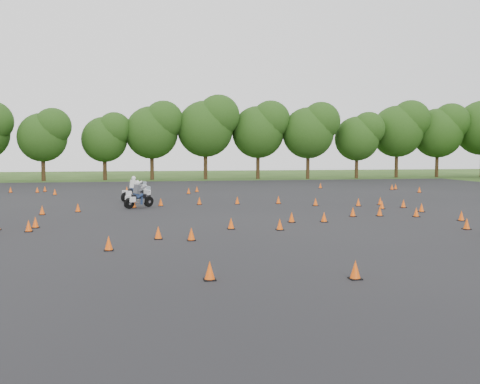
{
  "coord_description": "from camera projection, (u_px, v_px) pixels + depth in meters",
  "views": [
    {
      "loc": [
        -4.87,
        -21.92,
        3.16
      ],
      "look_at": [
        0.0,
        4.0,
        1.2
      ],
      "focal_mm": 40.0,
      "sensor_mm": 36.0,
      "label": 1
    }
  ],
  "objects": [
    {
      "name": "rider_white",
      "position": [
        136.0,
        189.0,
        34.28
      ],
      "size": [
        2.14,
        1.7,
        1.64
      ],
      "primitive_type": null,
      "rotation": [
        0.0,
        0.0,
        0.57
      ],
      "color": "silver",
      "rests_on": "ground"
    },
    {
      "name": "treeline",
      "position": [
        223.0,
        138.0,
        57.24
      ],
      "size": [
        87.02,
        32.26,
        10.95
      ],
      "color": "#214313",
      "rests_on": "ground"
    },
    {
      "name": "rider_grey",
      "position": [
        139.0,
        194.0,
        30.44
      ],
      "size": [
        1.95,
        1.74,
        1.55
      ],
      "primitive_type": null,
      "rotation": [
        0.0,
        0.0,
        0.68
      ],
      "color": "#46484E",
      "rests_on": "ground"
    },
    {
      "name": "traffic_cones",
      "position": [
        234.0,
        208.0,
        28.07
      ],
      "size": [
        36.19,
        32.82,
        0.45
      ],
      "color": "#FF560A",
      "rests_on": "asphalt_pad"
    },
    {
      "name": "asphalt_pad",
      "position": [
        233.0,
        212.0,
        28.5
      ],
      "size": [
        62.0,
        62.0,
        0.0
      ],
      "primitive_type": "plane",
      "color": "black",
      "rests_on": "ground"
    },
    {
      "name": "ground",
      "position": [
        257.0,
        227.0,
        22.62
      ],
      "size": [
        140.0,
        140.0,
        0.0
      ],
      "primitive_type": "plane",
      "color": "#2D5119",
      "rests_on": "ground"
    }
  ]
}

